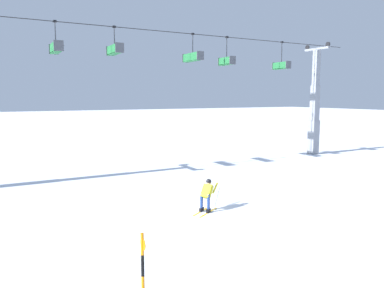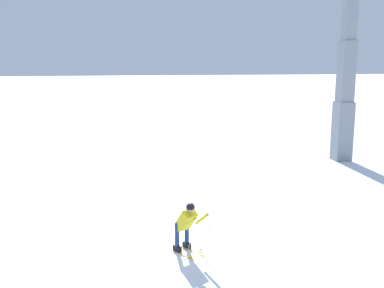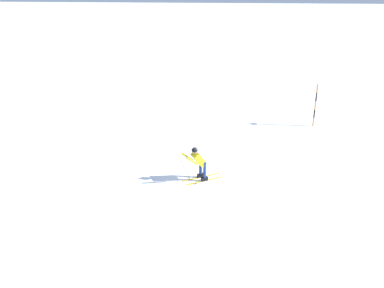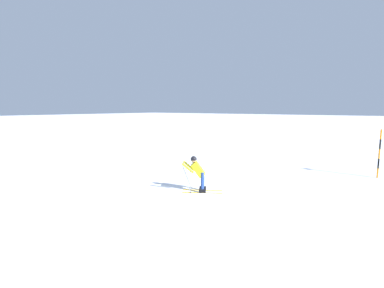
% 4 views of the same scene
% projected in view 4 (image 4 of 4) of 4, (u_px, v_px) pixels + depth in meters
% --- Properties ---
extents(ground_plane, '(260.00, 260.00, 0.00)m').
position_uv_depth(ground_plane, '(217.00, 196.00, 11.14)').
color(ground_plane, white).
extents(skier_carving_main, '(1.77, 1.40, 1.66)m').
position_uv_depth(skier_carving_main, '(198.00, 171.00, 11.56)').
color(skier_carving_main, yellow).
rests_on(skier_carving_main, ground_plane).
extents(trail_marker_pole, '(0.07, 0.28, 2.44)m').
position_uv_depth(trail_marker_pole, '(379.00, 152.00, 13.79)').
color(trail_marker_pole, orange).
rests_on(trail_marker_pole, ground_plane).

